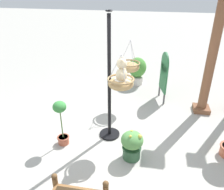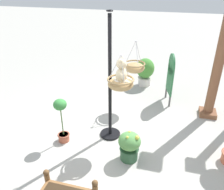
# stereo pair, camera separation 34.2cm
# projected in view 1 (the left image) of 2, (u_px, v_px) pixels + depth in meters

# --- Properties ---
(ground_plane) EXTENTS (40.00, 40.00, 0.00)m
(ground_plane) POSITION_uv_depth(u_px,v_px,m) (107.00, 138.00, 5.02)
(ground_plane) COLOR #ADAAA3
(display_pole_central) EXTENTS (0.44, 0.44, 2.62)m
(display_pole_central) POSITION_uv_depth(u_px,v_px,m) (109.00, 102.00, 4.73)
(display_pole_central) COLOR black
(display_pole_central) RESTS_ON ground
(hanging_basket_with_teddy) EXTENTS (0.51, 0.51, 0.67)m
(hanging_basket_with_teddy) POSITION_uv_depth(u_px,v_px,m) (121.00, 83.00, 4.32)
(hanging_basket_with_teddy) COLOR tan
(teddy_bear) EXTENTS (0.34, 0.31, 0.49)m
(teddy_bear) POSITION_uv_depth(u_px,v_px,m) (122.00, 72.00, 4.22)
(teddy_bear) COLOR beige
(hanging_basket_left_high) EXTENTS (0.53, 0.53, 0.80)m
(hanging_basket_left_high) POSITION_uv_depth(u_px,v_px,m) (130.00, 66.00, 5.78)
(hanging_basket_left_high) COLOR tan
(greenhouse_pillar_right) EXTENTS (0.42, 0.42, 2.90)m
(greenhouse_pillar_right) POSITION_uv_depth(u_px,v_px,m) (211.00, 59.00, 5.38)
(greenhouse_pillar_right) COLOR brown
(greenhouse_pillar_right) RESTS_ON ground
(potted_plant_flowering_red) EXTENTS (0.57, 0.57, 0.88)m
(potted_plant_flowering_red) POSITION_uv_depth(u_px,v_px,m) (137.00, 70.00, 7.28)
(potted_plant_flowering_red) COLOR beige
(potted_plant_flowering_red) RESTS_ON ground
(potted_plant_small_succulent) EXTENTS (0.27, 0.27, 1.00)m
(potted_plant_small_succulent) POSITION_uv_depth(u_px,v_px,m) (61.00, 121.00, 4.60)
(potted_plant_small_succulent) COLOR #AD563D
(potted_plant_small_succulent) RESTS_ON ground
(potted_plant_trailing_ivy) EXTENTS (0.42, 0.42, 0.60)m
(potted_plant_trailing_ivy) POSITION_uv_depth(u_px,v_px,m) (132.00, 144.00, 4.34)
(potted_plant_trailing_ivy) COLOR #2D5638
(potted_plant_trailing_ivy) RESTS_ON ground
(display_sign_board) EXTENTS (0.59, 0.18, 1.39)m
(display_sign_board) POSITION_uv_depth(u_px,v_px,m) (164.00, 73.00, 6.19)
(display_sign_board) COLOR #286B3D
(display_sign_board) RESTS_ON ground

